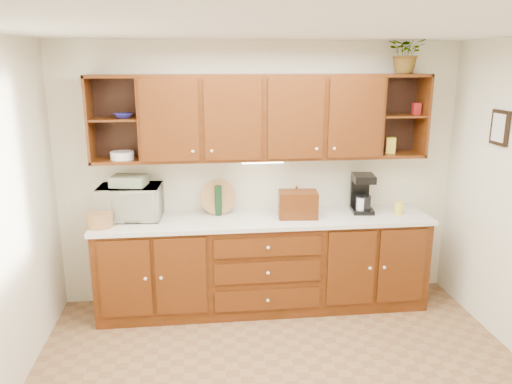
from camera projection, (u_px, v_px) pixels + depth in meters
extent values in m
plane|color=white|center=(296.00, 28.00, 3.02)|extent=(4.00, 4.00, 0.00)
plane|color=beige|center=(260.00, 174.00, 5.03)|extent=(4.00, 0.00, 4.00)
cube|color=#3A1C06|center=(263.00, 264.00, 4.96)|extent=(3.20, 0.60, 0.90)
cube|color=silver|center=(264.00, 220.00, 4.83)|extent=(3.24, 0.64, 0.04)
cube|color=#3A1C06|center=(262.00, 117.00, 4.72)|extent=(2.30, 0.33, 0.80)
cube|color=black|center=(116.00, 117.00, 4.72)|extent=(0.45, 0.02, 0.80)
cube|color=black|center=(396.00, 114.00, 5.02)|extent=(0.45, 0.02, 0.80)
cube|color=#3A1C06|center=(114.00, 119.00, 4.57)|extent=(0.43, 0.30, 0.02)
cube|color=#3A1C06|center=(402.00, 116.00, 4.87)|extent=(0.43, 0.30, 0.02)
cube|color=#3A1C06|center=(404.00, 75.00, 4.78)|extent=(0.45, 0.33, 0.03)
cube|color=white|center=(263.00, 162.00, 4.78)|extent=(0.40, 0.05, 0.02)
cube|color=black|center=(500.00, 128.00, 4.29)|extent=(0.03, 0.24, 0.30)
cylinder|color=#A07542|center=(100.00, 220.00, 4.54)|extent=(0.28, 0.28, 0.14)
imported|color=beige|center=(130.00, 202.00, 4.77)|extent=(0.61, 0.43, 0.32)
cube|color=tan|center=(129.00, 181.00, 4.71)|extent=(0.36, 0.29, 0.10)
cylinder|color=black|center=(218.00, 201.00, 4.86)|extent=(0.09, 0.09, 0.30)
cylinder|color=#A07542|center=(218.00, 213.00, 4.93)|extent=(0.36, 0.12, 0.35)
cube|color=#3A1C06|center=(298.00, 204.00, 4.80)|extent=(0.39, 0.26, 0.26)
cylinder|color=#3A1C06|center=(296.00, 200.00, 4.89)|extent=(0.02, 0.02, 0.28)
cylinder|color=#3A1C06|center=(296.00, 213.00, 4.93)|extent=(0.11, 0.11, 0.02)
imported|color=white|center=(304.00, 211.00, 4.90)|extent=(0.14, 0.14, 0.08)
imported|color=white|center=(294.00, 208.00, 4.99)|extent=(0.14, 0.14, 0.08)
imported|color=white|center=(291.00, 212.00, 4.87)|extent=(0.14, 0.14, 0.08)
cylinder|color=maroon|center=(296.00, 209.00, 4.88)|extent=(0.14, 0.14, 0.13)
cylinder|color=white|center=(361.00, 206.00, 4.92)|extent=(0.10, 0.10, 0.16)
cylinder|color=yellow|center=(399.00, 208.00, 4.92)|extent=(0.09, 0.09, 0.12)
cube|color=black|center=(362.00, 210.00, 5.00)|extent=(0.24, 0.29, 0.04)
cube|color=black|center=(360.00, 192.00, 5.06)|extent=(0.19, 0.08, 0.33)
cube|color=black|center=(364.00, 178.00, 4.92)|extent=(0.24, 0.29, 0.07)
cylinder|color=black|center=(363.00, 203.00, 4.96)|extent=(0.17, 0.17, 0.14)
imported|color=navy|center=(123.00, 116.00, 4.57)|extent=(0.22, 0.22, 0.04)
cylinder|color=white|center=(122.00, 155.00, 4.65)|extent=(0.29, 0.29, 0.07)
cube|color=yellow|center=(391.00, 145.00, 4.93)|extent=(0.10, 0.09, 0.16)
cube|color=maroon|center=(416.00, 109.00, 4.87)|extent=(0.08, 0.07, 0.11)
imported|color=#999999|center=(407.00, 52.00, 4.69)|extent=(0.45, 0.42, 0.39)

